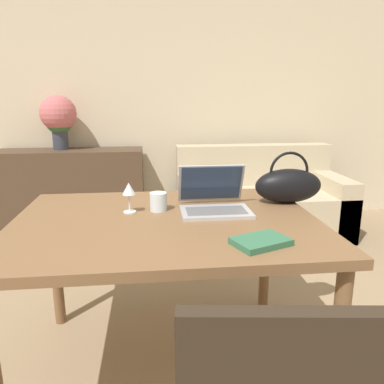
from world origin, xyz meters
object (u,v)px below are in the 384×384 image
object	(u,v)px
flower_vase	(58,117)
wine_glass	(129,191)
drinking_glass	(158,202)
laptop	(213,198)
handbag	(288,185)
couch	(259,203)

from	to	relation	value
flower_vase	wine_glass	bearing A→B (deg)	-69.79
drinking_glass	wine_glass	size ratio (longest dim) A/B	0.61
wine_glass	laptop	bearing A→B (deg)	1.19
laptop	flower_vase	size ratio (longest dim) A/B	0.63
drinking_glass	laptop	bearing A→B (deg)	-2.27
drinking_glass	wine_glass	world-z (taller)	wine_glass
handbag	flower_vase	xyz separation A→B (m)	(-1.55, 1.97, 0.24)
handbag	wine_glass	bearing A→B (deg)	-173.82
drinking_glass	wine_glass	distance (m)	0.15
wine_glass	handbag	bearing A→B (deg)	6.18
couch	handbag	world-z (taller)	handbag
flower_vase	handbag	bearing A→B (deg)	-51.78
laptop	wine_glass	xyz separation A→B (m)	(-0.40, -0.01, 0.05)
laptop	drinking_glass	size ratio (longest dim) A/B	3.70
wine_glass	flower_vase	world-z (taller)	flower_vase
couch	flower_vase	world-z (taller)	flower_vase
laptop	handbag	distance (m)	0.41
laptop	wine_glass	world-z (taller)	laptop
couch	drinking_glass	bearing A→B (deg)	-120.95
laptop	drinking_glass	distance (m)	0.26
drinking_glass	flower_vase	distance (m)	2.24
couch	flower_vase	distance (m)	2.10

